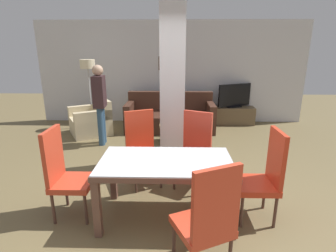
# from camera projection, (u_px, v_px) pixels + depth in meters

# --- Properties ---
(ground_plane) EXTENTS (18.00, 18.00, 0.00)m
(ground_plane) POSITION_uv_depth(u_px,v_px,m) (166.00, 215.00, 3.24)
(ground_plane) COLOR brown
(back_wall) EXTENTS (7.20, 0.09, 2.70)m
(back_wall) POSITION_uv_depth(u_px,v_px,m) (171.00, 73.00, 7.10)
(back_wall) COLOR silver
(back_wall) RESTS_ON ground_plane
(divider_pillar) EXTENTS (0.41, 0.35, 2.70)m
(divider_pillar) POSITION_uv_depth(u_px,v_px,m) (172.00, 88.00, 4.40)
(divider_pillar) COLOR silver
(divider_pillar) RESTS_ON ground_plane
(dining_table) EXTENTS (1.55, 0.86, 0.74)m
(dining_table) POSITION_uv_depth(u_px,v_px,m) (166.00, 173.00, 3.07)
(dining_table) COLOR brown
(dining_table) RESTS_ON ground_plane
(dining_chair_far_right) EXTENTS (0.61, 0.61, 1.11)m
(dining_chair_far_right) POSITION_uv_depth(u_px,v_px,m) (194.00, 148.00, 3.84)
(dining_chair_far_right) COLOR red
(dining_chair_far_right) RESTS_ON ground_plane
(dining_chair_near_right) EXTENTS (0.61, 0.61, 1.11)m
(dining_chair_near_right) POSITION_uv_depth(u_px,v_px,m) (208.00, 218.00, 2.25)
(dining_chair_near_right) COLOR red
(dining_chair_near_right) RESTS_ON ground_plane
(dining_chair_head_right) EXTENTS (0.46, 0.46, 1.11)m
(dining_chair_head_right) POSITION_uv_depth(u_px,v_px,m) (265.00, 174.00, 3.05)
(dining_chair_head_right) COLOR red
(dining_chair_head_right) RESTS_ON ground_plane
(dining_chair_far_left) EXTENTS (0.61, 0.61, 1.11)m
(dining_chair_far_left) POSITION_uv_depth(u_px,v_px,m) (142.00, 146.00, 3.91)
(dining_chair_far_left) COLOR red
(dining_chair_far_left) RESTS_ON ground_plane
(dining_chair_head_left) EXTENTS (0.46, 0.46, 1.11)m
(dining_chair_head_left) POSITION_uv_depth(u_px,v_px,m) (65.00, 172.00, 3.11)
(dining_chair_head_left) COLOR #C43C24
(dining_chair_head_left) RESTS_ON ground_plane
(sofa) EXTENTS (2.18, 0.94, 0.92)m
(sofa) POSITION_uv_depth(u_px,v_px,m) (170.00, 118.00, 6.62)
(sofa) COLOR #43261C
(sofa) RESTS_ON ground_plane
(armchair) EXTENTS (1.18, 1.19, 0.82)m
(armchair) POSITION_uv_depth(u_px,v_px,m) (92.00, 122.00, 6.29)
(armchair) COLOR beige
(armchair) RESTS_ON ground_plane
(coffee_table) EXTENTS (0.59, 0.57, 0.46)m
(coffee_table) POSITION_uv_depth(u_px,v_px,m) (174.00, 132.00, 5.69)
(coffee_table) COLOR brown
(coffee_table) RESTS_ON ground_plane
(bottle) EXTENTS (0.08, 0.08, 0.22)m
(bottle) POSITION_uv_depth(u_px,v_px,m) (181.00, 119.00, 5.58)
(bottle) COLOR #4C2D14
(bottle) RESTS_ON coffee_table
(tv_stand) EXTENTS (1.10, 0.40, 0.47)m
(tv_stand) POSITION_uv_depth(u_px,v_px,m) (233.00, 116.00, 7.11)
(tv_stand) COLOR brown
(tv_stand) RESTS_ON ground_plane
(tv_screen) EXTENTS (0.91, 0.46, 0.62)m
(tv_screen) POSITION_uv_depth(u_px,v_px,m) (234.00, 96.00, 6.95)
(tv_screen) COLOR black
(tv_screen) RESTS_ON tv_stand
(floor_lamp) EXTENTS (0.36, 0.36, 1.73)m
(floor_lamp) POSITION_uv_depth(u_px,v_px,m) (88.00, 70.00, 6.48)
(floor_lamp) COLOR #B7B7BC
(floor_lamp) RESTS_ON ground_plane
(standing_person) EXTENTS (0.25, 0.39, 1.67)m
(standing_person) POSITION_uv_depth(u_px,v_px,m) (100.00, 100.00, 5.42)
(standing_person) COLOR #2D4C6A
(standing_person) RESTS_ON ground_plane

